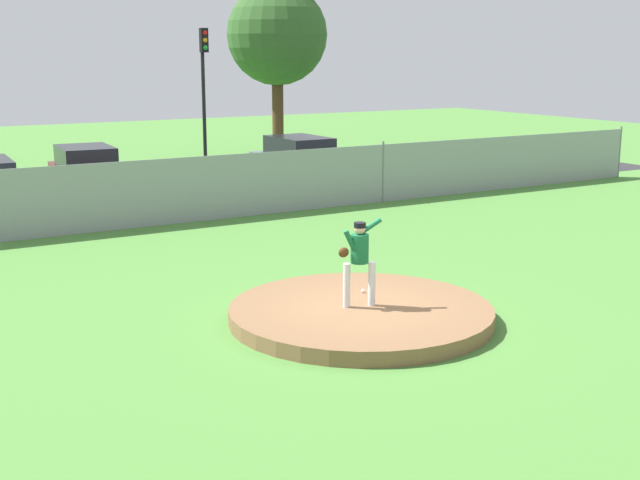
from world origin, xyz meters
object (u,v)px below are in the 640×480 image
at_px(parked_car_slate, 299,163).
at_px(parked_car_burgundy, 87,176).
at_px(baseball, 363,291).
at_px(pitcher_youth, 359,255).
at_px(traffic_light_far, 204,77).
at_px(traffic_cone_orange, 158,187).

bearing_deg(parked_car_slate, parked_car_burgundy, 173.71).
bearing_deg(parked_car_slate, baseball, -114.32).
height_order(pitcher_youth, parked_car_burgundy, pitcher_youth).
bearing_deg(traffic_light_far, baseball, -103.66).
height_order(parked_car_burgundy, traffic_light_far, traffic_light_far).
height_order(parked_car_slate, parked_car_burgundy, parked_car_slate).
height_order(parked_car_slate, traffic_cone_orange, parked_car_slate).
relative_size(parked_car_slate, parked_car_burgundy, 1.06).
bearing_deg(traffic_cone_orange, baseball, -94.36).
bearing_deg(pitcher_youth, parked_car_slate, 64.88).
xyz_separation_m(parked_car_slate, traffic_light_far, (-1.74, 4.33, 2.93)).
distance_m(traffic_cone_orange, traffic_light_far, 5.82).
distance_m(pitcher_youth, parked_car_slate, 15.51).
distance_m(pitcher_youth, baseball, 1.26).
xyz_separation_m(traffic_cone_orange, traffic_light_far, (3.20, 3.36, 3.52)).
bearing_deg(baseball, traffic_light_far, 76.34).
relative_size(baseball, traffic_cone_orange, 0.13).
bearing_deg(traffic_light_far, pitcher_youth, -104.77).
relative_size(parked_car_slate, traffic_light_far, 0.78).
relative_size(parked_car_slate, traffic_cone_orange, 7.98).
distance_m(parked_car_slate, traffic_light_far, 5.51).
bearing_deg(baseball, traffic_cone_orange, 85.64).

